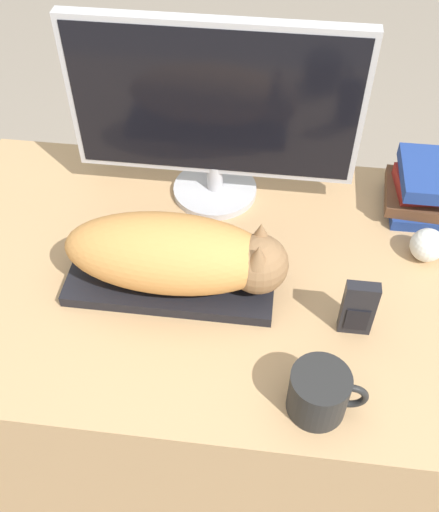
# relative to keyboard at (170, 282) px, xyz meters

# --- Properties ---
(desk) EXTENTS (1.41, 0.75, 0.75)m
(desk) POSITION_rel_keyboard_xyz_m (0.19, 0.05, -0.39)
(desk) COLOR tan
(desk) RESTS_ON ground_plane
(keyboard) EXTENTS (0.41, 0.16, 0.02)m
(keyboard) POSITION_rel_keyboard_xyz_m (0.00, 0.00, 0.00)
(keyboard) COLOR black
(keyboard) RESTS_ON desk
(cat) EXTENTS (0.43, 0.17, 0.14)m
(cat) POSITION_rel_keyboard_xyz_m (0.02, 0.00, 0.08)
(cat) COLOR #D18C47
(cat) RESTS_ON keyboard
(monitor) EXTENTS (0.60, 0.19, 0.41)m
(monitor) POSITION_rel_keyboard_xyz_m (0.05, 0.29, 0.21)
(monitor) COLOR #B7B7BC
(monitor) RESTS_ON desk
(coffee_mug) EXTENTS (0.13, 0.10, 0.09)m
(coffee_mug) POSITION_rel_keyboard_xyz_m (0.29, -0.23, 0.03)
(coffee_mug) COLOR black
(coffee_mug) RESTS_ON desk
(baseball) EXTENTS (0.07, 0.07, 0.07)m
(baseball) POSITION_rel_keyboard_xyz_m (0.51, 0.14, 0.02)
(baseball) COLOR silver
(baseball) RESTS_ON desk
(phone) EXTENTS (0.06, 0.03, 0.12)m
(phone) POSITION_rel_keyboard_xyz_m (0.36, -0.06, 0.05)
(phone) COLOR black
(phone) RESTS_ON desk
(book_stack) EXTENTS (0.19, 0.17, 0.12)m
(book_stack) POSITION_rel_keyboard_xyz_m (0.53, 0.29, 0.05)
(book_stack) COLOR navy
(book_stack) RESTS_ON desk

